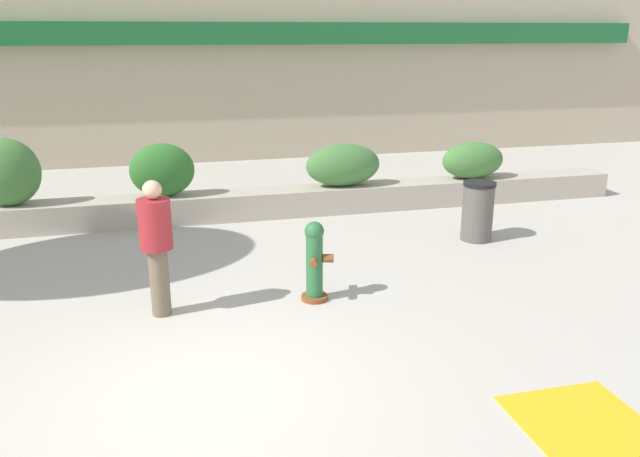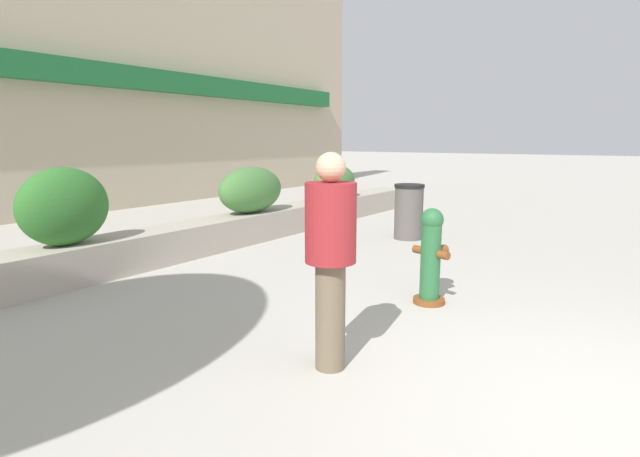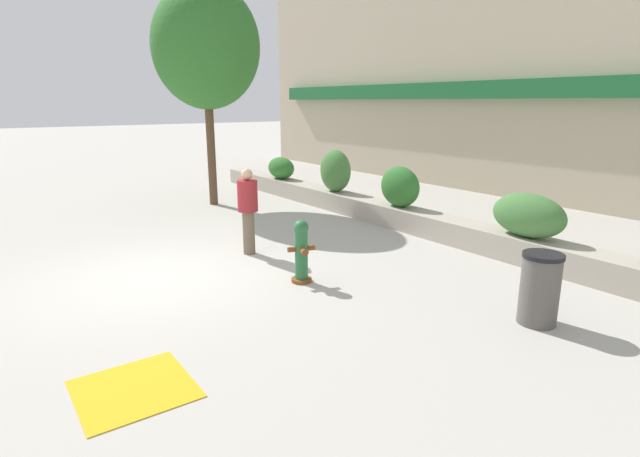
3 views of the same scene
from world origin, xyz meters
TOP-DOWN VIEW (x-y plane):
  - ground_plane at (0.00, 0.00)m, footprint 120.00×120.00m
  - building_facade at (0.00, 11.98)m, footprint 30.00×1.36m
  - planter_wall_low at (0.00, 6.00)m, footprint 18.00×0.70m
  - hedge_bush_1 at (-2.84, 6.00)m, footprint 1.13×0.67m
  - hedge_bush_2 at (-0.24, 6.00)m, footprint 1.16×0.62m
  - hedge_bush_3 at (3.19, 6.00)m, footprint 1.48×0.70m
  - hedge_bush_4 at (5.98, 6.00)m, footprint 1.32×0.70m
  - fire_hydrant at (1.64, 1.91)m, footprint 0.48×0.48m
  - pedestrian at (-0.34, 1.94)m, footprint 0.45×0.45m
  - tactile_warning_pad at (3.36, -1.37)m, footprint 1.17×1.17m
  - trash_bin at (4.90, 3.68)m, footprint 0.55×0.55m

SIDE VIEW (x-z plane):
  - ground_plane at x=0.00m, z-range 0.00..0.00m
  - tactile_warning_pad at x=3.36m, z-range 0.00..0.01m
  - planter_wall_low at x=0.00m, z-range 0.00..0.50m
  - trash_bin at x=4.90m, z-range 0.00..1.01m
  - fire_hydrant at x=1.64m, z-range 0.01..1.09m
  - hedge_bush_4 at x=5.98m, z-range 0.50..1.25m
  - hedge_bush_3 at x=3.19m, z-range 0.50..1.33m
  - pedestrian at x=-0.34m, z-range 0.12..1.85m
  - hedge_bush_2 at x=-0.24m, z-range 0.50..1.48m
  - hedge_bush_1 at x=-2.84m, z-range 0.50..1.69m
  - building_facade at x=0.00m, z-range -0.01..7.99m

